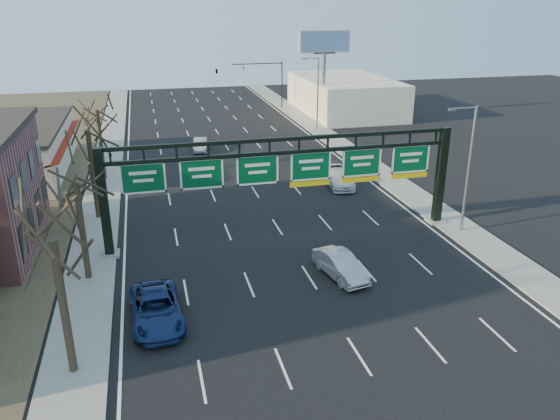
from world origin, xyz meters
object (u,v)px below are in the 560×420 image
object	(u,v)px
car_white_wagon	(338,179)
car_blue_suv	(156,309)
sign_gantry	(287,174)
car_silver_sedan	(340,265)

from	to	relation	value
car_white_wagon	car_blue_suv	bearing A→B (deg)	-128.19
car_white_wagon	sign_gantry	bearing A→B (deg)	-123.35
car_blue_suv	car_silver_sedan	size ratio (longest dim) A/B	1.24
car_blue_suv	car_white_wagon	distance (m)	24.84
car_silver_sedan	car_white_wagon	size ratio (longest dim) A/B	0.90
car_silver_sedan	car_white_wagon	world-z (taller)	car_silver_sedan
car_blue_suv	car_white_wagon	xyz separation A→B (m)	(16.55, 18.52, -0.04)
car_silver_sedan	car_white_wagon	distance (m)	17.10
sign_gantry	car_silver_sedan	xyz separation A→B (m)	(1.67, -6.33, -3.90)
car_blue_suv	car_white_wagon	size ratio (longest dim) A/B	1.11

